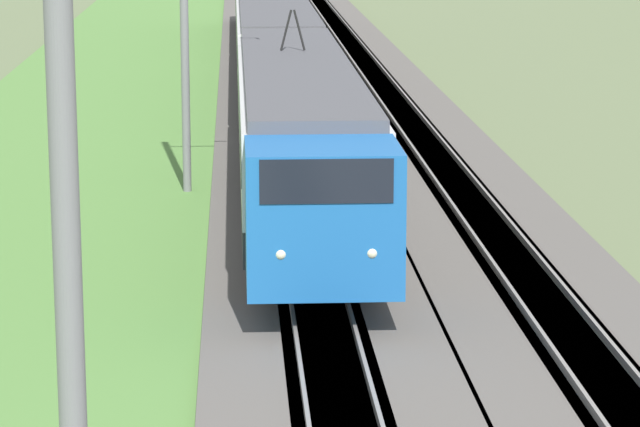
# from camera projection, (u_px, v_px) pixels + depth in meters

# --- Properties ---
(ballast_main) EXTENTS (240.00, 4.40, 0.30)m
(ballast_main) POSITION_uv_depth(u_px,v_px,m) (276.00, 103.00, 56.78)
(ballast_main) COLOR #605B56
(ballast_main) RESTS_ON ground
(ballast_adjacent) EXTENTS (240.00, 4.40, 0.30)m
(ballast_adjacent) POSITION_uv_depth(u_px,v_px,m) (391.00, 102.00, 57.02)
(ballast_adjacent) COLOR #605B56
(ballast_adjacent) RESTS_ON ground
(track_main) EXTENTS (240.00, 1.57, 0.45)m
(track_main) POSITION_uv_depth(u_px,v_px,m) (276.00, 103.00, 56.77)
(track_main) COLOR #4C4238
(track_main) RESTS_ON ground
(track_adjacent) EXTENTS (240.00, 1.57, 0.45)m
(track_adjacent) POSITION_uv_depth(u_px,v_px,m) (391.00, 102.00, 57.02)
(track_adjacent) COLOR #4C4238
(track_adjacent) RESTS_ON ground
(grass_verge) EXTENTS (240.00, 10.48, 0.12)m
(grass_verge) POSITION_uv_depth(u_px,v_px,m) (111.00, 107.00, 56.45)
(grass_verge) COLOR #5B8E42
(grass_verge) RESTS_ON ground
(passenger_train) EXTENTS (65.27, 2.90, 4.93)m
(passenger_train) POSITION_uv_depth(u_px,v_px,m) (274.00, 41.00, 58.17)
(passenger_train) COLOR blue
(passenger_train) RESTS_ON ground
(catenary_mast_near) EXTENTS (0.22, 2.56, 9.48)m
(catenary_mast_near) POSITION_uv_depth(u_px,v_px,m) (76.00, 312.00, 11.63)
(catenary_mast_near) COLOR slate
(catenary_mast_near) RESTS_ON ground
(catenary_mast_mid) EXTENTS (0.22, 2.56, 8.92)m
(catenary_mast_mid) POSITION_uv_depth(u_px,v_px,m) (186.00, 23.00, 39.56)
(catenary_mast_mid) COLOR slate
(catenary_mast_mid) RESTS_ON ground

